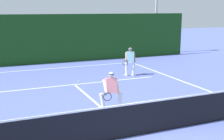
# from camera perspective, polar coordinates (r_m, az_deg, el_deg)

# --- Properties ---
(ground_plane) EXTENTS (80.00, 80.00, 0.00)m
(ground_plane) POSITION_cam_1_polar(r_m,az_deg,el_deg) (9.01, 4.40, -12.58)
(ground_plane) COLOR #5463AF
(court_line_baseline_far) EXTENTS (10.77, 0.10, 0.01)m
(court_line_baseline_far) POSITION_cam_1_polar(r_m,az_deg,el_deg) (19.09, -10.88, 0.34)
(court_line_baseline_far) COLOR white
(court_line_baseline_far) RESTS_ON ground_plane
(court_line_service) EXTENTS (8.78, 0.10, 0.01)m
(court_line_service) POSITION_cam_1_polar(r_m,az_deg,el_deg) (14.85, -7.26, -2.80)
(court_line_service) COLOR white
(court_line_service) RESTS_ON ground_plane
(court_line_centre) EXTENTS (0.10, 6.40, 0.01)m
(court_line_centre) POSITION_cam_1_polar(r_m,az_deg,el_deg) (11.75, -2.77, -6.65)
(court_line_centre) COLOR white
(court_line_centre) RESTS_ON ground_plane
(tennis_net) EXTENTS (11.80, 0.09, 1.10)m
(tennis_net) POSITION_cam_1_polar(r_m,az_deg,el_deg) (8.81, 4.46, -9.44)
(tennis_net) COLOR #1E4723
(tennis_net) RESTS_ON ground_plane
(player_near) EXTENTS (0.94, 0.88, 1.53)m
(player_near) POSITION_cam_1_polar(r_m,az_deg,el_deg) (10.54, -0.18, -4.08)
(player_near) COLOR silver
(player_near) RESTS_ON ground_plane
(player_far) EXTENTS (0.96, 0.83, 1.60)m
(player_far) POSITION_cam_1_polar(r_m,az_deg,el_deg) (16.56, 3.51, 1.88)
(player_far) COLOR silver
(player_far) RESTS_ON ground_plane
(tennis_ball) EXTENTS (0.07, 0.07, 0.07)m
(tennis_ball) POSITION_cam_1_polar(r_m,az_deg,el_deg) (10.13, -2.00, -9.52)
(tennis_ball) COLOR #D1E033
(tennis_ball) RESTS_ON ground_plane
(tennis_ball_extra) EXTENTS (0.07, 0.07, 0.07)m
(tennis_ball_extra) POSITION_cam_1_polar(r_m,az_deg,el_deg) (15.25, -6.42, -2.27)
(tennis_ball_extra) COLOR #D1E033
(tennis_ball_extra) RESTS_ON ground_plane
(back_fence_windscreen) EXTENTS (21.72, 0.12, 3.36)m
(back_fence_windscreen) POSITION_cam_1_polar(r_m,az_deg,el_deg) (20.73, -12.19, 5.86)
(back_fence_windscreen) COLOR #163F15
(back_fence_windscreen) RESTS_ON ground_plane
(light_pole) EXTENTS (0.55, 0.44, 6.86)m
(light_pole) POSITION_cam_1_polar(r_m,az_deg,el_deg) (25.14, 8.59, 12.85)
(light_pole) COLOR #9EA39E
(light_pole) RESTS_ON ground_plane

